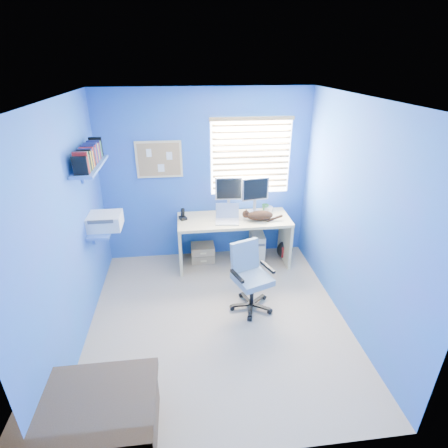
{
  "coord_description": "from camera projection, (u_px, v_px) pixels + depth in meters",
  "views": [
    {
      "loc": [
        -0.32,
        -3.26,
        2.84
      ],
      "look_at": [
        0.15,
        0.65,
        0.95
      ],
      "focal_mm": 28.0,
      "sensor_mm": 36.0,
      "label": 1
    }
  ],
  "objects": [
    {
      "name": "desk",
      "position": [
        234.0,
        241.0,
        5.19
      ],
      "size": [
        1.61,
        0.65,
        0.74
      ],
      "primitive_type": "cube",
      "color": "beige",
      "rests_on": "floor"
    },
    {
      "name": "yellow_book",
      "position": [
        250.0,
        259.0,
        5.21
      ],
      "size": [
        0.03,
        0.17,
        0.24
      ],
      "primitive_type": "cube",
      "color": "yellow",
      "rests_on": "floor"
    },
    {
      "name": "drawer_boxes",
      "position": [
        203.0,
        253.0,
        5.34
      ],
      "size": [
        0.35,
        0.28,
        0.27
      ],
      "primitive_type": "cube",
      "color": "tan",
      "rests_on": "floor"
    },
    {
      "name": "ceiling",
      "position": [
        216.0,
        99.0,
        3.1
      ],
      "size": [
        3.0,
        3.2,
        0.0
      ],
      "primitive_type": "cube",
      "color": "white",
      "rests_on": "wall_back"
    },
    {
      "name": "window_blinds",
      "position": [
        251.0,
        157.0,
        4.99
      ],
      "size": [
        1.15,
        0.05,
        1.1
      ],
      "color": "white",
      "rests_on": "ground"
    },
    {
      "name": "wall_left",
      "position": [
        68.0,
        233.0,
        3.48
      ],
      "size": [
        0.01,
        3.2,
        2.5
      ],
      "primitive_type": "cube",
      "color": "blue",
      "rests_on": "ground"
    },
    {
      "name": "wall_back",
      "position": [
        206.0,
        178.0,
        5.08
      ],
      "size": [
        3.0,
        0.01,
        2.5
      ],
      "primitive_type": "cube",
      "color": "blue",
      "rests_on": "ground"
    },
    {
      "name": "phone",
      "position": [
        183.0,
        214.0,
        4.96
      ],
      "size": [
        0.13,
        0.14,
        0.17
      ],
      "primitive_type": "cube",
      "rotation": [
        0.0,
        0.0,
        0.4
      ],
      "color": "black",
      "rests_on": "desk"
    },
    {
      "name": "backpack",
      "position": [
        285.0,
        250.0,
        5.4
      ],
      "size": [
        0.26,
        0.21,
        0.29
      ],
      "primitive_type": "ellipsoid",
      "rotation": [
        0.0,
        0.0,
        -0.08
      ],
      "color": "black",
      "rests_on": "floor"
    },
    {
      "name": "cd_spindle",
      "position": [
        268.0,
        209.0,
        5.25
      ],
      "size": [
        0.13,
        0.13,
        0.07
      ],
      "primitive_type": "cylinder",
      "color": "silver",
      "rests_on": "desk"
    },
    {
      "name": "corkboard",
      "position": [
        159.0,
        160.0,
        4.86
      ],
      "size": [
        0.64,
        0.02,
        0.52
      ],
      "color": "beige",
      "rests_on": "ground"
    },
    {
      "name": "cat",
      "position": [
        260.0,
        215.0,
        4.95
      ],
      "size": [
        0.41,
        0.28,
        0.13
      ],
      "primitive_type": "ellipsoid",
      "rotation": [
        0.0,
        0.0,
        -0.24
      ],
      "color": "black",
      "rests_on": "desk"
    },
    {
      "name": "floor",
      "position": [
        218.0,
        319.0,
        4.19
      ],
      "size": [
        3.0,
        3.2,
        0.0
      ],
      "primitive_type": "cube",
      "color": "tan",
      "rests_on": "ground"
    },
    {
      "name": "monitor_right",
      "position": [
        255.0,
        195.0,
        5.12
      ],
      "size": [
        0.41,
        0.17,
        0.54
      ],
      "primitive_type": "cube",
      "rotation": [
        0.0,
        0.0,
        0.13
      ],
      "color": "silver",
      "rests_on": "desk"
    },
    {
      "name": "laptop",
      "position": [
        227.0,
        215.0,
        4.87
      ],
      "size": [
        0.36,
        0.3,
        0.22
      ],
      "primitive_type": "cube",
      "rotation": [
        0.0,
        0.0,
        -0.13
      ],
      "color": "silver",
      "rests_on": "desk"
    },
    {
      "name": "wall_right",
      "position": [
        354.0,
        218.0,
        3.81
      ],
      "size": [
        0.01,
        3.2,
        2.5
      ],
      "primitive_type": "cube",
      "color": "blue",
      "rests_on": "ground"
    },
    {
      "name": "office_chair",
      "position": [
        250.0,
        285.0,
        4.28
      ],
      "size": [
        0.63,
        0.63,
        0.85
      ],
      "color": "black",
      "rests_on": "floor"
    },
    {
      "name": "tower_pc",
      "position": [
        257.0,
        245.0,
        5.36
      ],
      "size": [
        0.21,
        0.45,
        0.45
      ],
      "primitive_type": "cube",
      "rotation": [
        0.0,
        0.0,
        -0.06
      ],
      "color": "beige",
      "rests_on": "floor"
    },
    {
      "name": "wall_front",
      "position": [
        243.0,
        335.0,
        2.21
      ],
      "size": [
        3.0,
        0.01,
        2.5
      ],
      "primitive_type": "cube",
      "color": "blue",
      "rests_on": "ground"
    },
    {
      "name": "bed_corner",
      "position": [
        91.0,
        423.0,
        2.75
      ],
      "size": [
        1.0,
        0.71,
        0.48
      ],
      "primitive_type": "cube",
      "color": "brown",
      "rests_on": "floor"
    },
    {
      "name": "wall_shelves",
      "position": [
        96.0,
        190.0,
        4.09
      ],
      "size": [
        0.42,
        0.9,
        1.05
      ],
      "color": "#4374CF",
      "rests_on": "ground"
    },
    {
      "name": "monitor_left",
      "position": [
        229.0,
        195.0,
        5.14
      ],
      "size": [
        0.41,
        0.15,
        0.54
      ],
      "primitive_type": "cube",
      "rotation": [
        0.0,
        0.0,
        -0.08
      ],
      "color": "silver",
      "rests_on": "desk"
    },
    {
      "name": "mug",
      "position": [
        265.0,
        208.0,
        5.26
      ],
      "size": [
        0.1,
        0.09,
        0.1
      ],
      "primitive_type": "imported",
      "color": "#2E6F3B",
      "rests_on": "desk"
    }
  ]
}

